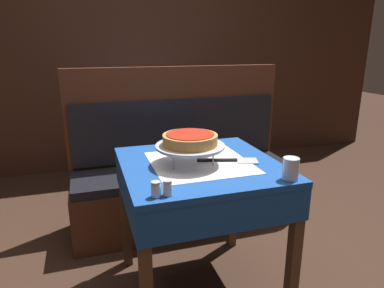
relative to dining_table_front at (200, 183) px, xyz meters
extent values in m
plane|color=#382319|center=(0.00, 0.00, -0.63)|extent=(14.00, 14.00, 0.00)
cube|color=#194799|center=(0.00, 0.00, 0.09)|extent=(0.76, 0.76, 0.03)
cube|color=white|center=(0.00, 0.00, 0.11)|extent=(0.47, 0.47, 0.00)
cube|color=#194799|center=(0.00, 0.00, 0.00)|extent=(0.75, 0.75, 0.15)
cube|color=#4C331E|center=(-0.34, -0.34, -0.27)|extent=(0.05, 0.05, 0.71)
cube|color=#4C331E|center=(0.34, -0.34, -0.27)|extent=(0.05, 0.05, 0.71)
cube|color=#4C331E|center=(-0.34, 0.34, -0.27)|extent=(0.05, 0.05, 0.71)
cube|color=#4C331E|center=(0.34, 0.34, -0.27)|extent=(0.05, 0.05, 0.71)
cube|color=#194799|center=(0.08, 1.62, 0.10)|extent=(0.80, 0.80, 0.03)
cube|color=white|center=(0.08, 1.62, 0.11)|extent=(0.50, 0.50, 0.00)
cube|color=#194799|center=(0.08, 1.62, 0.02)|extent=(0.80, 0.80, 0.12)
cube|color=#4C331E|center=(-0.28, 1.25, -0.27)|extent=(0.05, 0.05, 0.71)
cube|color=#4C331E|center=(0.45, 1.25, -0.27)|extent=(0.05, 0.05, 0.71)
cube|color=#4C331E|center=(-0.28, 1.98, -0.27)|extent=(0.05, 0.05, 0.71)
cube|color=#4C331E|center=(0.45, 1.98, -0.27)|extent=(0.05, 0.05, 0.71)
cube|color=#4C2819|center=(0.13, 0.72, -0.43)|extent=(1.59, 0.47, 0.38)
cube|color=black|center=(0.13, 0.72, -0.21)|extent=(1.56, 0.46, 0.06)
cube|color=#4C2819|center=(0.13, 0.92, 0.17)|extent=(1.59, 0.06, 0.70)
cube|color=black|center=(0.13, 0.88, 0.06)|extent=(1.52, 0.02, 0.45)
cube|color=#3D2319|center=(0.00, 2.16, 0.57)|extent=(6.00, 0.04, 2.40)
cylinder|color=#ADADB2|center=(-0.05, 0.11, 0.15)|extent=(0.01, 0.01, 0.08)
cylinder|color=#ADADB2|center=(-0.15, -0.06, 0.15)|extent=(0.01, 0.01, 0.08)
cylinder|color=#ADADB2|center=(0.05, -0.06, 0.15)|extent=(0.01, 0.01, 0.08)
cylinder|color=#ADADB2|center=(-0.05, -0.01, 0.19)|extent=(0.23, 0.23, 0.01)
cylinder|color=silver|center=(-0.05, -0.01, 0.19)|extent=(0.32, 0.32, 0.01)
cylinder|color=silver|center=(-0.05, -0.01, 0.20)|extent=(0.33, 0.33, 0.01)
cylinder|color=#C68E47|center=(-0.05, -0.01, 0.23)|extent=(0.26, 0.26, 0.05)
cylinder|color=#A82314|center=(-0.05, -0.01, 0.26)|extent=(0.23, 0.23, 0.01)
cube|color=#BCBCC1|center=(0.23, -0.06, 0.11)|extent=(0.12, 0.11, 0.00)
cube|color=black|center=(0.09, -0.01, 0.12)|extent=(0.20, 0.08, 0.01)
cylinder|color=silver|center=(0.30, -0.32, 0.16)|extent=(0.07, 0.07, 0.10)
cylinder|color=silver|center=(-0.29, -0.32, 0.13)|extent=(0.04, 0.04, 0.05)
cylinder|color=#B7B7BC|center=(-0.29, -0.32, 0.16)|extent=(0.04, 0.04, 0.01)
cylinder|color=silver|center=(-0.24, -0.32, 0.13)|extent=(0.04, 0.04, 0.05)
cylinder|color=#B7B7BC|center=(-0.24, -0.32, 0.16)|extent=(0.04, 0.04, 0.01)
cube|color=black|center=(0.00, 1.60, 0.13)|extent=(0.13, 0.13, 0.03)
cylinder|color=black|center=(0.00, 1.60, 0.22)|extent=(0.01, 0.01, 0.14)
cylinder|color=white|center=(0.00, 1.64, 0.20)|extent=(0.04, 0.04, 0.11)
cylinder|color=#99194C|center=(-0.04, 1.58, 0.20)|extent=(0.04, 0.04, 0.11)
cylinder|color=red|center=(0.03, 1.58, 0.20)|extent=(0.04, 0.04, 0.11)
camera|label=1|loc=(-0.52, -1.50, 0.67)|focal=32.00mm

